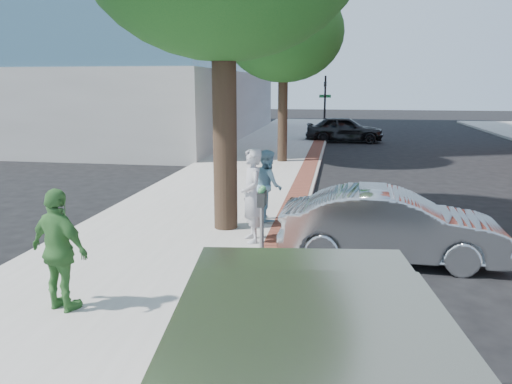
% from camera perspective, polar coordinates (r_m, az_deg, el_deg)
% --- Properties ---
extents(ground, '(120.00, 120.00, 0.00)m').
position_cam_1_polar(ground, '(9.39, -2.44, -8.29)').
color(ground, black).
rests_on(ground, ground).
extents(sidewalk, '(5.00, 60.00, 0.15)m').
position_cam_1_polar(sidewalk, '(17.24, -1.83, 1.45)').
color(sidewalk, '#9E9991').
rests_on(sidewalk, ground).
extents(brick_strip, '(0.60, 60.00, 0.01)m').
position_cam_1_polar(brick_strip, '(16.94, 5.49, 1.48)').
color(brick_strip, brown).
rests_on(brick_strip, sidewalk).
extents(curb, '(0.10, 60.00, 0.15)m').
position_cam_1_polar(curb, '(16.93, 6.67, 1.18)').
color(curb, gray).
rests_on(curb, ground).
extents(office_base, '(18.20, 22.20, 4.00)m').
position_cam_1_polar(office_base, '(34.04, -16.57, 9.53)').
color(office_base, gray).
rests_on(office_base, ground).
extents(signal_near, '(0.70, 0.15, 3.80)m').
position_cam_1_polar(signal_near, '(30.64, 7.88, 10.14)').
color(signal_near, black).
rests_on(signal_near, ground).
extents(tree_far, '(4.80, 4.80, 7.14)m').
position_cam_1_polar(tree_far, '(20.84, 3.17, 17.72)').
color(tree_far, black).
rests_on(tree_far, sidewalk).
extents(parking_meter, '(0.12, 0.32, 1.47)m').
position_cam_1_polar(parking_meter, '(8.37, 0.68, -2.20)').
color(parking_meter, gray).
rests_on(parking_meter, sidewalk).
extents(person_gray, '(0.69, 0.82, 1.91)m').
position_cam_1_polar(person_gray, '(10.00, -0.48, -0.41)').
color(person_gray, '#A0A0A5').
rests_on(person_gray, sidewalk).
extents(person_officer, '(0.89, 0.99, 1.66)m').
position_cam_1_polar(person_officer, '(11.68, 1.32, 0.81)').
color(person_officer, '#7CAAC0').
rests_on(person_officer, sidewalk).
extents(person_green, '(1.11, 0.75, 1.76)m').
position_cam_1_polar(person_green, '(7.49, -21.52, -6.23)').
color(person_green, '#3D7B38').
rests_on(person_green, sidewalk).
extents(sedan_silver, '(4.18, 1.57, 1.36)m').
position_cam_1_polar(sedan_silver, '(9.76, 15.16, -3.71)').
color(sedan_silver, '#A9ADB0').
rests_on(sedan_silver, ground).
extents(bg_car, '(4.44, 1.81, 1.51)m').
position_cam_1_polar(bg_car, '(29.58, 10.07, 7.10)').
color(bg_car, black).
rests_on(bg_car, ground).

